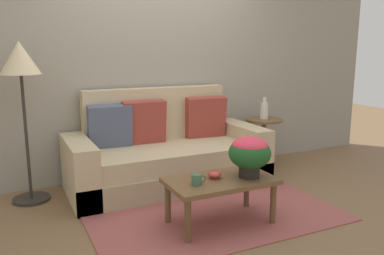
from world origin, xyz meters
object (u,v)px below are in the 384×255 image
(potted_plant, at_px, (250,152))
(snack_bowl, at_px, (215,174))
(side_table, at_px, (264,134))
(coffee_mug, at_px, (197,179))
(couch, at_px, (166,155))
(coffee_table, at_px, (221,185))
(table_vase, at_px, (264,110))
(floor_lamp, at_px, (21,72))

(potted_plant, distance_m, snack_bowl, 0.35)
(side_table, height_order, coffee_mug, side_table)
(couch, bearing_deg, snack_bowl, -90.12)
(couch, distance_m, snack_bowl, 1.13)
(coffee_table, xyz_separation_m, side_table, (1.35, 1.25, 0.08))
(snack_bowl, height_order, table_vase, table_vase)
(table_vase, bearing_deg, floor_lamp, 179.76)
(potted_plant, distance_m, table_vase, 1.72)
(coffee_table, height_order, table_vase, table_vase)
(couch, relative_size, side_table, 3.49)
(coffee_mug, distance_m, table_vase, 2.08)
(floor_lamp, bearing_deg, table_vase, -0.24)
(side_table, height_order, floor_lamp, floor_lamp)
(snack_bowl, bearing_deg, floor_lamp, 138.56)
(coffee_mug, bearing_deg, side_table, 39.18)
(couch, height_order, coffee_mug, couch)
(side_table, relative_size, potted_plant, 1.69)
(coffee_mug, distance_m, snack_bowl, 0.22)
(table_vase, bearing_deg, side_table, -35.95)
(coffee_table, xyz_separation_m, snack_bowl, (-0.04, 0.03, 0.09))
(floor_lamp, bearing_deg, coffee_mug, -47.86)
(coffee_mug, height_order, snack_bowl, coffee_mug)
(couch, height_order, coffee_table, couch)
(coffee_mug, xyz_separation_m, snack_bowl, (0.21, 0.08, -0.01))
(potted_plant, bearing_deg, coffee_mug, 178.08)
(coffee_table, xyz_separation_m, table_vase, (1.34, 1.26, 0.38))
(floor_lamp, xyz_separation_m, table_vase, (2.78, -0.01, -0.55))
(side_table, xyz_separation_m, table_vase, (-0.00, 0.00, 0.30))
(potted_plant, relative_size, coffee_mug, 2.83)
(side_table, xyz_separation_m, floor_lamp, (-2.78, 0.01, 0.85))
(coffee_table, distance_m, coffee_mug, 0.27)
(couch, distance_m, table_vase, 1.44)
(potted_plant, relative_size, snack_bowl, 3.00)
(coffee_table, relative_size, table_vase, 3.34)
(coffee_mug, bearing_deg, snack_bowl, 21.12)
(potted_plant, height_order, coffee_mug, potted_plant)
(floor_lamp, bearing_deg, coffee_table, -41.43)
(potted_plant, bearing_deg, side_table, 50.07)
(floor_lamp, bearing_deg, couch, -4.56)
(side_table, bearing_deg, table_vase, 144.05)
(coffee_mug, bearing_deg, floor_lamp, 132.14)
(couch, distance_m, potted_plant, 1.29)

